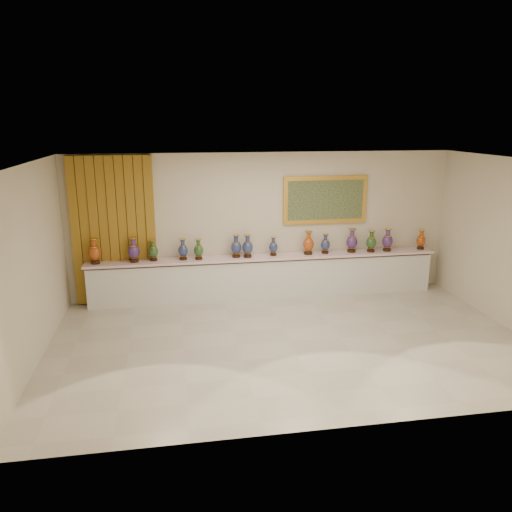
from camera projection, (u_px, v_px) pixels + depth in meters
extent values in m
plane|color=beige|center=(290.00, 341.00, 8.44)|extent=(8.00, 8.00, 0.00)
plane|color=beige|center=(264.00, 225.00, 10.42)|extent=(8.00, 0.00, 8.00)
plane|color=beige|center=(29.00, 268.00, 7.40)|extent=(0.00, 5.00, 5.00)
plane|color=white|center=(293.00, 162.00, 7.65)|extent=(8.00, 8.00, 0.00)
cube|color=#B77227|center=(114.00, 231.00, 9.88)|extent=(1.64, 0.14, 2.95)
cube|color=gold|center=(325.00, 200.00, 10.46)|extent=(1.80, 0.06, 1.00)
cube|color=#1A351C|center=(326.00, 200.00, 10.43)|extent=(1.62, 0.02, 0.82)
cube|color=white|center=(265.00, 278.00, 10.49)|extent=(7.20, 0.42, 0.81)
cube|color=#FFD6DB|center=(266.00, 257.00, 10.35)|extent=(7.28, 0.48, 0.05)
cylinder|color=#321B0D|center=(95.00, 262.00, 9.78)|extent=(0.18, 0.18, 0.05)
cone|color=gold|center=(95.00, 260.00, 9.76)|extent=(0.16, 0.16, 0.03)
ellipsoid|color=#8D0A08|center=(95.00, 253.00, 9.73)|extent=(0.31, 0.31, 0.29)
cylinder|color=gold|center=(94.00, 247.00, 9.69)|extent=(0.16, 0.16, 0.01)
cylinder|color=#8D0A08|center=(94.00, 243.00, 9.68)|extent=(0.09, 0.09, 0.11)
cone|color=#8D0A08|center=(93.00, 240.00, 9.66)|extent=(0.16, 0.16, 0.04)
cylinder|color=gold|center=(93.00, 239.00, 9.65)|extent=(0.17, 0.17, 0.01)
cylinder|color=#321B0D|center=(134.00, 261.00, 9.89)|extent=(0.18, 0.18, 0.05)
cone|color=gold|center=(134.00, 258.00, 9.88)|extent=(0.15, 0.15, 0.03)
ellipsoid|color=#221049|center=(134.00, 251.00, 9.84)|extent=(0.28, 0.28, 0.29)
cylinder|color=gold|center=(133.00, 245.00, 9.81)|extent=(0.16, 0.16, 0.01)
cylinder|color=#221049|center=(133.00, 242.00, 9.79)|extent=(0.09, 0.09, 0.10)
cone|color=#221049|center=(133.00, 239.00, 9.77)|extent=(0.16, 0.16, 0.04)
cylinder|color=gold|center=(133.00, 238.00, 9.77)|extent=(0.16, 0.16, 0.01)
cylinder|color=#321B0D|center=(154.00, 259.00, 10.00)|extent=(0.15, 0.15, 0.04)
cone|color=gold|center=(154.00, 257.00, 9.98)|extent=(0.13, 0.13, 0.03)
ellipsoid|color=black|center=(153.00, 252.00, 9.95)|extent=(0.21, 0.21, 0.24)
cylinder|color=gold|center=(153.00, 247.00, 9.93)|extent=(0.13, 0.13, 0.01)
cylinder|color=black|center=(153.00, 244.00, 9.91)|extent=(0.08, 0.08, 0.09)
cone|color=black|center=(153.00, 241.00, 9.90)|extent=(0.13, 0.13, 0.03)
cylinder|color=gold|center=(153.00, 240.00, 9.89)|extent=(0.14, 0.14, 0.01)
cylinder|color=#321B0D|center=(183.00, 259.00, 10.06)|extent=(0.15, 0.15, 0.04)
cone|color=gold|center=(183.00, 256.00, 10.05)|extent=(0.13, 0.13, 0.03)
ellipsoid|color=#101A42|center=(183.00, 251.00, 10.02)|extent=(0.23, 0.23, 0.25)
cylinder|color=gold|center=(183.00, 246.00, 9.99)|extent=(0.14, 0.14, 0.01)
cylinder|color=#101A42|center=(183.00, 243.00, 9.97)|extent=(0.08, 0.08, 0.09)
cone|color=#101A42|center=(183.00, 240.00, 9.96)|extent=(0.14, 0.14, 0.03)
cylinder|color=gold|center=(183.00, 239.00, 9.95)|extent=(0.14, 0.14, 0.01)
cylinder|color=#321B0D|center=(199.00, 258.00, 10.08)|extent=(0.15, 0.15, 0.04)
cone|color=gold|center=(199.00, 256.00, 10.07)|extent=(0.13, 0.13, 0.03)
ellipsoid|color=black|center=(199.00, 251.00, 10.04)|extent=(0.23, 0.23, 0.24)
cylinder|color=gold|center=(198.00, 246.00, 10.01)|extent=(0.13, 0.13, 0.01)
cylinder|color=black|center=(198.00, 243.00, 10.00)|extent=(0.08, 0.08, 0.09)
cone|color=black|center=(198.00, 240.00, 9.98)|extent=(0.13, 0.13, 0.03)
cylinder|color=gold|center=(198.00, 239.00, 9.98)|extent=(0.14, 0.14, 0.01)
cylinder|color=#321B0D|center=(236.00, 256.00, 10.24)|extent=(0.17, 0.17, 0.05)
cone|color=gold|center=(236.00, 254.00, 10.23)|extent=(0.15, 0.15, 0.03)
ellipsoid|color=#101A42|center=(236.00, 247.00, 10.20)|extent=(0.29, 0.29, 0.27)
cylinder|color=gold|center=(236.00, 242.00, 10.17)|extent=(0.15, 0.15, 0.01)
cylinder|color=#101A42|center=(236.00, 239.00, 10.15)|extent=(0.09, 0.09, 0.10)
cone|color=#101A42|center=(236.00, 236.00, 10.13)|extent=(0.15, 0.15, 0.04)
cylinder|color=gold|center=(236.00, 235.00, 10.13)|extent=(0.15, 0.15, 0.01)
cylinder|color=#321B0D|center=(248.00, 256.00, 10.24)|extent=(0.17, 0.17, 0.05)
cone|color=gold|center=(248.00, 254.00, 10.23)|extent=(0.15, 0.15, 0.03)
ellipsoid|color=#101A42|center=(248.00, 247.00, 10.19)|extent=(0.28, 0.28, 0.27)
cylinder|color=gold|center=(248.00, 242.00, 10.16)|extent=(0.15, 0.15, 0.01)
cylinder|color=#101A42|center=(248.00, 239.00, 10.15)|extent=(0.09, 0.09, 0.10)
cone|color=#101A42|center=(248.00, 236.00, 10.13)|extent=(0.15, 0.15, 0.04)
cylinder|color=gold|center=(248.00, 235.00, 10.12)|extent=(0.15, 0.15, 0.01)
cylinder|color=#321B0D|center=(273.00, 254.00, 10.38)|extent=(0.14, 0.14, 0.04)
cone|color=gold|center=(273.00, 252.00, 10.37)|extent=(0.12, 0.12, 0.03)
ellipsoid|color=#101A42|center=(273.00, 247.00, 10.34)|extent=(0.22, 0.22, 0.23)
cylinder|color=gold|center=(273.00, 243.00, 10.32)|extent=(0.12, 0.12, 0.01)
cylinder|color=#101A42|center=(273.00, 240.00, 10.30)|extent=(0.07, 0.07, 0.08)
cone|color=#101A42|center=(273.00, 238.00, 10.29)|extent=(0.12, 0.12, 0.03)
cylinder|color=gold|center=(273.00, 237.00, 10.28)|extent=(0.13, 0.13, 0.01)
cylinder|color=#321B0D|center=(308.00, 253.00, 10.47)|extent=(0.17, 0.17, 0.05)
cone|color=gold|center=(308.00, 251.00, 10.46)|extent=(0.15, 0.15, 0.03)
ellipsoid|color=#8D0A08|center=(308.00, 244.00, 10.42)|extent=(0.25, 0.25, 0.28)
cylinder|color=gold|center=(309.00, 239.00, 10.39)|extent=(0.16, 0.16, 0.01)
cylinder|color=#8D0A08|center=(309.00, 236.00, 10.37)|extent=(0.09, 0.09, 0.10)
cone|color=#8D0A08|center=(309.00, 232.00, 10.36)|extent=(0.16, 0.16, 0.04)
cylinder|color=gold|center=(309.00, 232.00, 10.35)|extent=(0.16, 0.16, 0.01)
cylinder|color=#321B0D|center=(325.00, 252.00, 10.55)|extent=(0.15, 0.15, 0.04)
cone|color=gold|center=(325.00, 250.00, 10.53)|extent=(0.13, 0.13, 0.03)
ellipsoid|color=#101A42|center=(325.00, 245.00, 10.50)|extent=(0.25, 0.25, 0.24)
cylinder|color=gold|center=(325.00, 240.00, 10.48)|extent=(0.13, 0.13, 0.01)
cylinder|color=#101A42|center=(326.00, 238.00, 10.46)|extent=(0.08, 0.08, 0.09)
cone|color=#101A42|center=(326.00, 235.00, 10.45)|extent=(0.13, 0.13, 0.03)
cylinder|color=gold|center=(326.00, 234.00, 10.44)|extent=(0.14, 0.14, 0.01)
cylinder|color=#321B0D|center=(351.00, 251.00, 10.64)|extent=(0.18, 0.18, 0.05)
cone|color=gold|center=(351.00, 248.00, 10.63)|extent=(0.16, 0.16, 0.03)
ellipsoid|color=#221049|center=(352.00, 242.00, 10.59)|extent=(0.24, 0.24, 0.29)
cylinder|color=gold|center=(352.00, 236.00, 10.56)|extent=(0.16, 0.16, 0.01)
cylinder|color=#221049|center=(352.00, 233.00, 10.54)|extent=(0.09, 0.09, 0.11)
cone|color=#221049|center=(352.00, 230.00, 10.52)|extent=(0.16, 0.16, 0.04)
cylinder|color=gold|center=(352.00, 229.00, 10.52)|extent=(0.16, 0.16, 0.01)
cylinder|color=#321B0D|center=(371.00, 251.00, 10.67)|extent=(0.16, 0.16, 0.05)
cone|color=gold|center=(371.00, 248.00, 10.65)|extent=(0.14, 0.14, 0.03)
ellipsoid|color=black|center=(371.00, 243.00, 10.62)|extent=(0.23, 0.23, 0.27)
cylinder|color=gold|center=(372.00, 237.00, 10.59)|extent=(0.15, 0.15, 0.01)
cylinder|color=black|center=(372.00, 235.00, 10.58)|extent=(0.09, 0.09, 0.10)
cone|color=black|center=(372.00, 232.00, 10.56)|extent=(0.15, 0.15, 0.04)
cylinder|color=gold|center=(372.00, 231.00, 10.55)|extent=(0.15, 0.15, 0.01)
cylinder|color=#321B0D|center=(387.00, 250.00, 10.74)|extent=(0.17, 0.17, 0.05)
cone|color=gold|center=(387.00, 247.00, 10.73)|extent=(0.15, 0.15, 0.03)
ellipsoid|color=#221049|center=(387.00, 241.00, 10.69)|extent=(0.25, 0.25, 0.28)
cylinder|color=gold|center=(388.00, 236.00, 10.66)|extent=(0.15, 0.15, 0.01)
cylinder|color=#221049|center=(388.00, 233.00, 10.65)|extent=(0.09, 0.09, 0.10)
cone|color=#221049|center=(388.00, 230.00, 10.63)|extent=(0.15, 0.15, 0.04)
cylinder|color=gold|center=(388.00, 229.00, 10.62)|extent=(0.16, 0.16, 0.01)
cylinder|color=#321B0D|center=(420.00, 248.00, 10.89)|extent=(0.15, 0.15, 0.04)
cone|color=gold|center=(421.00, 246.00, 10.88)|extent=(0.13, 0.13, 0.03)
ellipsoid|color=#8D0A08|center=(421.00, 241.00, 10.84)|extent=(0.26, 0.26, 0.25)
cylinder|color=gold|center=(421.00, 236.00, 10.82)|extent=(0.14, 0.14, 0.01)
cylinder|color=#8D0A08|center=(422.00, 233.00, 10.80)|extent=(0.08, 0.08, 0.09)
cone|color=#8D0A08|center=(422.00, 231.00, 10.79)|extent=(0.14, 0.14, 0.03)
cylinder|color=gold|center=(422.00, 230.00, 10.78)|extent=(0.14, 0.14, 0.01)
cube|color=white|center=(207.00, 260.00, 10.03)|extent=(0.10, 0.06, 0.00)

